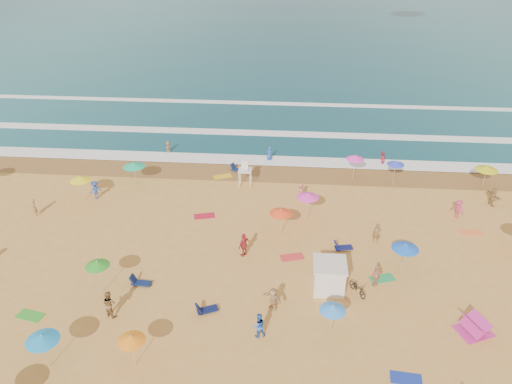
{
  "coord_description": "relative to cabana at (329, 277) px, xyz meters",
  "views": [
    {
      "loc": [
        0.86,
        -30.33,
        22.22
      ],
      "look_at": [
        -1.98,
        6.0,
        1.5
      ],
      "focal_mm": 35.0,
      "sensor_mm": 36.0,
      "label": 1
    }
  ],
  "objects": [
    {
      "name": "loungers",
      "position": [
        4.23,
        1.51,
        -0.83
      ],
      "size": [
        32.31,
        25.88,
        0.34
      ],
      "color": "#0E1D4A",
      "rests_on": "ground"
    },
    {
      "name": "lifeguard_stand",
      "position": [
        -6.95,
        13.99,
        0.05
      ],
      "size": [
        1.2,
        1.2,
        2.1
      ],
      "primitive_type": null,
      "color": "white",
      "rests_on": "ground"
    },
    {
      "name": "wet_sand",
      "position": [
        -3.66,
        16.62,
        -0.99
      ],
      "size": [
        220.0,
        220.0,
        0.0
      ],
      "primitive_type": "plane",
      "color": "olive",
      "rests_on": "ground"
    },
    {
      "name": "bicycle",
      "position": [
        1.9,
        -0.3,
        -0.54
      ],
      "size": [
        1.41,
        1.8,
        0.91
      ],
      "primitive_type": "imported",
      "rotation": [
        0.0,
        0.0,
        0.54
      ],
      "color": "black",
      "rests_on": "ground"
    },
    {
      "name": "surf_foam",
      "position": [
        -3.66,
        25.44,
        -0.9
      ],
      "size": [
        200.0,
        18.7,
        0.05
      ],
      "color": "white",
      "rests_on": "ground"
    },
    {
      "name": "beachgoers",
      "position": [
        -1.49,
        7.97,
        -0.21
      ],
      "size": [
        45.45,
        25.74,
        2.15
      ],
      "color": "#956E45",
      "rests_on": "ground"
    },
    {
      "name": "cabana",
      "position": [
        0.0,
        0.0,
        0.0
      ],
      "size": [
        2.0,
        2.0,
        2.0
      ],
      "primitive_type": "cube",
      "color": "silver",
      "rests_on": "ground"
    },
    {
      "name": "towels",
      "position": [
        -5.95,
        1.69,
        -0.98
      ],
      "size": [
        44.06,
        23.85,
        0.03
      ],
      "color": "red",
      "rests_on": "ground"
    },
    {
      "name": "beach_umbrellas",
      "position": [
        -3.91,
        5.16,
        1.13
      ],
      "size": [
        56.0,
        29.6,
        0.77
      ],
      "color": "orange",
      "rests_on": "ground"
    },
    {
      "name": "ocean",
      "position": [
        -3.66,
        88.12,
        -1.0
      ],
      "size": [
        220.0,
        140.0,
        0.18
      ],
      "primitive_type": "cube",
      "color": "#0C4756",
      "rests_on": "ground"
    },
    {
      "name": "ground",
      "position": [
        -3.66,
        4.12,
        -1.0
      ],
      "size": [
        220.0,
        220.0,
        0.0
      ],
      "primitive_type": "plane",
      "color": "gold",
      "rests_on": "ground"
    },
    {
      "name": "cabana_roof",
      "position": [
        -0.0,
        0.0,
        1.06
      ],
      "size": [
        2.2,
        2.2,
        0.12
      ],
      "primitive_type": "cube",
      "color": "silver",
      "rests_on": "cabana"
    }
  ]
}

